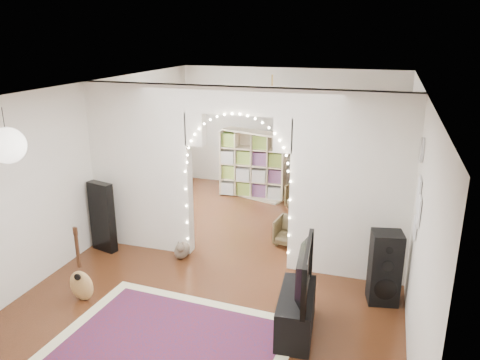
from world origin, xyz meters
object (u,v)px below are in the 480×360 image
(acoustic_guitar, at_px, (80,274))
(dining_chair_right, at_px, (291,231))
(floor_speaker, at_px, (385,268))
(dining_table, at_px, (324,172))
(bookcase, at_px, (253,164))
(media_console, at_px, (296,313))
(dining_chair_left, at_px, (301,195))

(acoustic_guitar, bearing_deg, dining_chair_right, 45.32)
(floor_speaker, height_order, dining_table, floor_speaker)
(acoustic_guitar, relative_size, floor_speaker, 0.90)
(bookcase, height_order, dining_table, bookcase)
(media_console, relative_size, dining_chair_left, 1.83)
(bookcase, xyz_separation_m, dining_chair_left, (1.12, -0.29, -0.48))
(dining_table, height_order, dining_chair_right, dining_table)
(bookcase, bearing_deg, dining_chair_left, 2.88)
(media_console, distance_m, dining_chair_right, 2.43)
(dining_table, xyz_separation_m, dining_chair_left, (-0.39, -0.37, -0.43))
(acoustic_guitar, height_order, floor_speaker, acoustic_guitar)
(bookcase, bearing_deg, floor_speaker, -33.65)
(floor_speaker, bearing_deg, acoustic_guitar, -173.99)
(floor_speaker, relative_size, bookcase, 0.69)
(dining_chair_right, bearing_deg, acoustic_guitar, -125.41)
(floor_speaker, distance_m, dining_chair_right, 2.07)
(dining_chair_left, bearing_deg, dining_chair_right, -76.09)
(media_console, height_order, dining_chair_left, media_console)
(dining_table, relative_size, dining_chair_right, 2.63)
(acoustic_guitar, distance_m, media_console, 2.86)
(floor_speaker, distance_m, dining_table, 3.79)
(media_console, bearing_deg, dining_chair_left, 94.45)
(media_console, height_order, dining_chair_right, media_console)
(media_console, relative_size, bookcase, 0.69)
(bookcase, bearing_deg, dining_chair_right, -41.23)
(media_console, distance_m, dining_chair_left, 4.24)
(acoustic_guitar, bearing_deg, dining_table, 59.22)
(media_console, height_order, dining_table, dining_table)
(acoustic_guitar, xyz_separation_m, dining_table, (2.53, 4.74, 0.29))
(media_console, distance_m, bookcase, 4.85)
(acoustic_guitar, relative_size, dining_chair_left, 1.64)
(acoustic_guitar, xyz_separation_m, dining_chair_right, (2.30, 2.56, -0.16))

